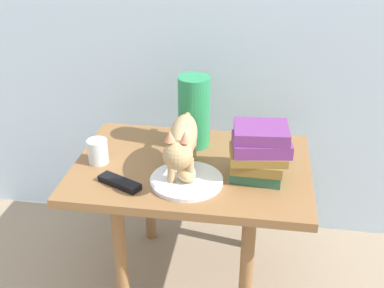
% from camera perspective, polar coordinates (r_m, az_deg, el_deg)
% --- Properties ---
extents(ground_plane, '(6.00, 6.00, 0.00)m').
position_cam_1_polar(ground_plane, '(1.95, 0.00, -15.28)').
color(ground_plane, gray).
extents(side_table, '(0.81, 0.56, 0.50)m').
position_cam_1_polar(side_table, '(1.69, 0.00, -4.45)').
color(side_table, olive).
rests_on(side_table, ground).
extents(plate, '(0.24, 0.24, 0.01)m').
position_cam_1_polar(plate, '(1.55, -0.78, -4.35)').
color(plate, white).
rests_on(plate, side_table).
extents(bread_roll, '(0.08, 0.10, 0.05)m').
position_cam_1_polar(bread_roll, '(1.53, -0.61, -3.46)').
color(bread_roll, '#E0BC7A').
rests_on(bread_roll, plate).
extents(cat, '(0.11, 0.48, 0.23)m').
position_cam_1_polar(cat, '(1.52, -1.16, 0.37)').
color(cat, tan).
rests_on(cat, side_table).
extents(book_stack, '(0.20, 0.17, 0.18)m').
position_cam_1_polar(book_stack, '(1.55, 7.97, -0.98)').
color(book_stack, '#336B4C').
rests_on(book_stack, side_table).
extents(green_vase, '(0.12, 0.12, 0.26)m').
position_cam_1_polar(green_vase, '(1.73, 0.24, 3.86)').
color(green_vase, '#288C51').
rests_on(green_vase, side_table).
extents(candle_jar, '(0.07, 0.07, 0.08)m').
position_cam_1_polar(candle_jar, '(1.68, -11.12, -1.00)').
color(candle_jar, silver).
rests_on(candle_jar, side_table).
extents(tv_remote, '(0.15, 0.11, 0.02)m').
position_cam_1_polar(tv_remote, '(1.55, -8.60, -4.54)').
color(tv_remote, black).
rests_on(tv_remote, side_table).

